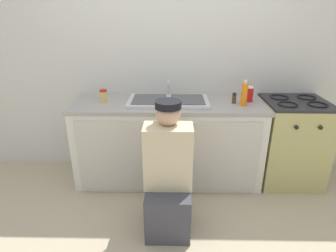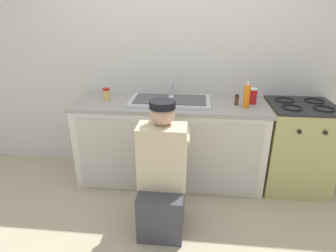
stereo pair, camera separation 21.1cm
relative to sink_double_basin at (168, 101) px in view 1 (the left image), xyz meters
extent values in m
plane|color=tan|center=(0.00, -0.30, -0.89)|extent=(12.00, 12.00, 0.00)
cube|color=silver|center=(0.00, 0.35, 0.36)|extent=(6.00, 0.10, 2.50)
cube|color=silver|center=(0.00, 0.00, -0.47)|extent=(1.90, 0.60, 0.83)
cube|color=beige|center=(-0.45, -0.31, -0.47)|extent=(0.83, 0.02, 0.73)
cube|color=beige|center=(0.45, -0.31, -0.47)|extent=(0.83, 0.02, 0.73)
cube|color=#9E9993|center=(0.00, 0.00, -0.04)|extent=(1.94, 0.62, 0.04)
cube|color=silver|center=(0.00, 0.00, 0.00)|extent=(0.80, 0.44, 0.03)
cube|color=#4C4F51|center=(-0.19, 0.00, 0.01)|extent=(0.33, 0.35, 0.01)
cube|color=#4C4F51|center=(0.19, 0.00, 0.01)|extent=(0.33, 0.35, 0.01)
cylinder|color=#B7BABF|center=(0.00, 0.19, 0.07)|extent=(0.02, 0.02, 0.18)
cylinder|color=#B7BABF|center=(0.00, 0.11, 0.16)|extent=(0.02, 0.16, 0.02)
cube|color=tan|center=(1.29, 0.00, -0.46)|extent=(0.62, 0.60, 0.87)
cube|color=#262628|center=(1.29, 0.00, -0.01)|extent=(0.61, 0.59, 0.02)
torus|color=black|center=(1.14, -0.12, 0.01)|extent=(0.19, 0.19, 0.02)
torus|color=black|center=(1.43, -0.12, 0.01)|extent=(0.19, 0.19, 0.02)
torus|color=black|center=(1.14, 0.12, 0.01)|extent=(0.19, 0.19, 0.02)
torus|color=black|center=(1.43, 0.12, 0.01)|extent=(0.19, 0.19, 0.02)
cylinder|color=black|center=(1.18, -0.31, -0.15)|extent=(0.04, 0.02, 0.04)
cylinder|color=black|center=(1.39, -0.31, -0.15)|extent=(0.04, 0.02, 0.04)
cube|color=#3F3F47|center=(0.01, -0.81, -0.69)|extent=(0.36, 0.40, 0.40)
cube|color=beige|center=(0.01, -0.75, -0.23)|extent=(0.38, 0.22, 0.52)
sphere|color=tan|center=(0.01, -0.71, 0.12)|extent=(0.19, 0.19, 0.19)
cylinder|color=black|center=(0.01, -0.71, 0.19)|extent=(0.20, 0.20, 0.06)
cube|color=black|center=(0.01, -0.62, 0.17)|extent=(0.13, 0.09, 0.02)
cylinder|color=beige|center=(-0.16, -0.55, -0.14)|extent=(0.08, 0.30, 0.08)
cylinder|color=beige|center=(0.18, -0.55, -0.14)|extent=(0.08, 0.30, 0.08)
cylinder|color=#513823|center=(0.65, -0.01, 0.02)|extent=(0.04, 0.04, 0.08)
cylinder|color=black|center=(0.65, -0.01, 0.08)|extent=(0.04, 0.04, 0.02)
cylinder|color=red|center=(0.81, 0.05, 0.05)|extent=(0.08, 0.08, 0.14)
cylinder|color=white|center=(0.81, 0.05, 0.13)|extent=(0.08, 0.08, 0.01)
cylinder|color=orange|center=(0.73, -0.09, 0.09)|extent=(0.06, 0.06, 0.22)
cylinder|color=white|center=(0.73, -0.09, 0.22)|extent=(0.03, 0.03, 0.03)
cylinder|color=#DBB760|center=(-0.65, 0.00, 0.04)|extent=(0.07, 0.07, 0.11)
cylinder|color=#B21E19|center=(-0.65, 0.00, 0.10)|extent=(0.07, 0.07, 0.02)
camera|label=1|loc=(0.05, -2.70, 0.83)|focal=30.00mm
camera|label=2|loc=(0.26, -2.68, 0.83)|focal=30.00mm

